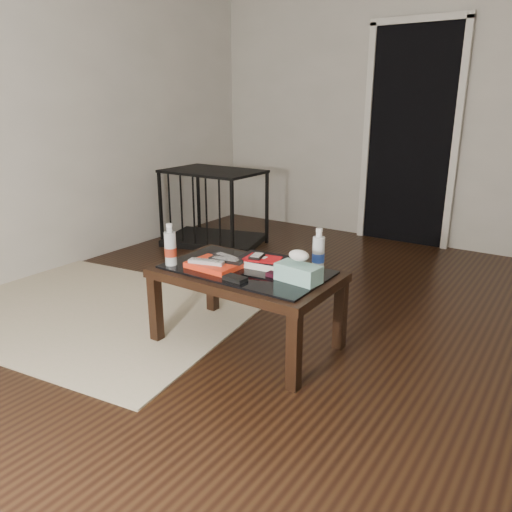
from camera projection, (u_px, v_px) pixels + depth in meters
The scene contains 18 objects.
ground at pixel (326, 351), 2.81m from camera, with size 5.00×5.00×0.00m, color black.
room_shell at pixel (341, 40), 2.32m from camera, with size 5.00×5.00×5.00m.
doorway at pixel (410, 136), 4.66m from camera, with size 0.90×0.08×2.07m.
coffee_table at pixel (246, 279), 2.78m from camera, with size 1.00×0.60×0.46m.
rug at pixel (92, 311), 3.33m from camera, with size 2.00×1.50×0.01m, color #C2AD96.
pet_crate at pixel (214, 220), 4.84m from camera, with size 1.03×0.82×0.71m.
magazines at pixel (214, 265), 2.77m from camera, with size 0.28×0.21×0.03m, color red.
remote_silver at pixel (206, 262), 2.74m from camera, with size 0.20×0.05×0.02m, color #ABAAAF.
remote_black_front at pixel (226, 260), 2.77m from camera, with size 0.20×0.05×0.02m, color black.
remote_black_back at pixel (227, 257), 2.82m from camera, with size 0.20×0.05×0.02m, color black.
textbook at pixel (262, 261), 2.81m from camera, with size 0.25×0.20×0.05m, color black.
dvd_mailers at pixel (262, 258), 2.78m from camera, with size 0.19×0.14×0.01m, color red.
ipod at pixel (257, 256), 2.78m from camera, with size 0.06×0.10×0.02m, color black.
flip_phone at pixel (275, 275), 2.63m from camera, with size 0.09×0.05×0.02m, color black.
wallet at pixel (235, 278), 2.58m from camera, with size 0.12×0.07×0.02m, color black.
water_bottle_left at pixel (170, 244), 2.79m from camera, with size 0.07×0.07×0.24m, color #B4BCBF.
water_bottle_right at pixel (318, 250), 2.69m from camera, with size 0.07×0.07×0.24m, color silver.
tissue_box at pixel (298, 273), 2.55m from camera, with size 0.23×0.12×0.09m, color teal.
Camera 1 is at (1.08, -2.31, 1.37)m, focal length 35.00 mm.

